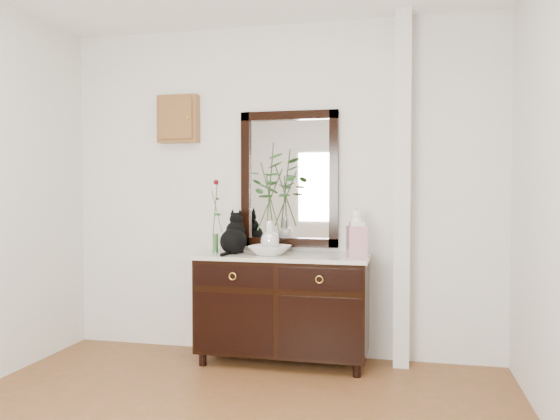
% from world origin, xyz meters
% --- Properties ---
extents(wall_back, '(3.60, 0.04, 2.70)m').
position_xyz_m(wall_back, '(0.00, 1.98, 1.35)').
color(wall_back, white).
rests_on(wall_back, ground).
extents(pilaster, '(0.12, 0.20, 2.70)m').
position_xyz_m(pilaster, '(1.00, 1.90, 1.35)').
color(pilaster, white).
rests_on(pilaster, ground).
extents(sideboard, '(1.33, 0.52, 0.82)m').
position_xyz_m(sideboard, '(0.10, 1.73, 0.47)').
color(sideboard, black).
rests_on(sideboard, ground).
extents(wall_mirror, '(0.80, 0.06, 1.10)m').
position_xyz_m(wall_mirror, '(0.10, 1.97, 1.44)').
color(wall_mirror, black).
rests_on(wall_mirror, wall_back).
extents(key_cabinet, '(0.35, 0.10, 0.40)m').
position_xyz_m(key_cabinet, '(-0.85, 1.94, 1.95)').
color(key_cabinet, brown).
rests_on(key_cabinet, wall_back).
extents(cat, '(0.25, 0.30, 0.33)m').
position_xyz_m(cat, '(-0.29, 1.71, 1.02)').
color(cat, black).
rests_on(cat, sideboard).
extents(lotus_bowl, '(0.37, 0.37, 0.07)m').
position_xyz_m(lotus_bowl, '(0.01, 1.69, 0.89)').
color(lotus_bowl, silver).
rests_on(lotus_bowl, sideboard).
extents(vase_branches, '(0.43, 0.43, 0.85)m').
position_xyz_m(vase_branches, '(0.01, 1.69, 1.30)').
color(vase_branches, silver).
rests_on(vase_branches, lotus_bowl).
extents(bud_vase_rose, '(0.08, 0.08, 0.59)m').
position_xyz_m(bud_vase_rose, '(-0.45, 1.73, 1.15)').
color(bud_vase_rose, '#396D35').
rests_on(bud_vase_rose, sideboard).
extents(ginger_jar, '(0.17, 0.17, 0.37)m').
position_xyz_m(ginger_jar, '(0.67, 1.72, 1.03)').
color(ginger_jar, white).
rests_on(ginger_jar, sideboard).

